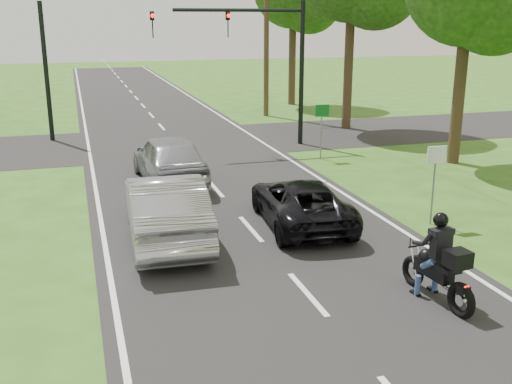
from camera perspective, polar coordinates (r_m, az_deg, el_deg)
ground at (r=12.10m, az=4.92°, el=-9.68°), size 140.00×140.00×0.00m
road at (r=21.17m, az=-5.10°, el=1.72°), size 8.00×100.00×0.01m
cross_road at (r=26.93m, az=-7.76°, el=4.75°), size 60.00×7.00×0.01m
motorcycle_rider at (r=12.00m, az=17.10°, el=-6.87°), size 0.63×2.10×1.81m
dark_suv at (r=15.82m, az=4.28°, el=-0.95°), size 2.39×4.53×1.21m
silver_sedan at (r=14.74m, az=-8.64°, el=-1.52°), size 1.95×5.06×1.64m
silver_suv at (r=20.03m, az=-8.27°, el=3.20°), size 2.11×4.87×1.64m
traffic_signal at (r=25.24m, az=0.36°, el=13.60°), size 6.38×0.44×6.00m
signal_pole_far at (r=28.19m, az=-19.35°, el=10.67°), size 0.20×0.20×6.00m
utility_pole_far at (r=33.71m, az=1.00°, el=15.86°), size 1.60×0.28×10.00m
sign_white at (r=16.19m, az=16.73°, el=2.39°), size 0.55×0.07×2.12m
sign_green at (r=23.21m, az=6.29°, el=6.98°), size 0.55×0.07×2.12m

